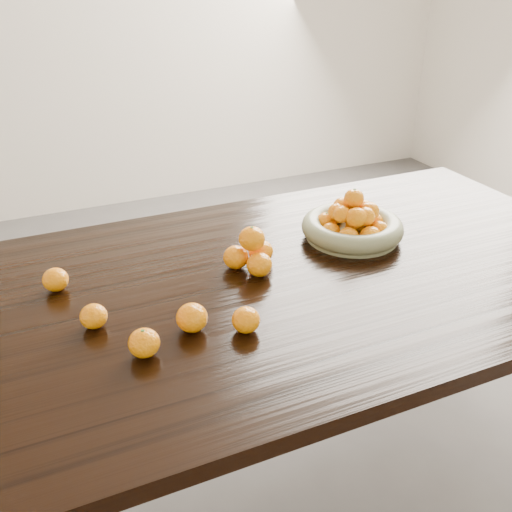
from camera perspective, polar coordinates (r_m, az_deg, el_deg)
name	(u,v)px	position (r m, az deg, el deg)	size (l,w,h in m)	color
ground	(260,487)	(1.92, 0.40, -22.08)	(5.00, 5.00, 0.00)	#524F4D
dining_table	(261,309)	(1.48, 0.49, -5.32)	(2.00, 1.00, 0.75)	black
fruit_bowl	(353,225)	(1.65, 9.64, 3.09)	(0.29, 0.29, 0.15)	gray
orange_pyramid	(252,253)	(1.46, -0.41, 0.33)	(0.14, 0.13, 0.12)	orange
loose_orange_0	(144,343)	(1.18, -11.13, -8.53)	(0.06, 0.06, 0.06)	orange
loose_orange_1	(192,318)	(1.24, -6.42, -6.15)	(0.07, 0.07, 0.06)	orange
loose_orange_2	(246,320)	(1.23, -1.01, -6.41)	(0.06, 0.06, 0.06)	orange
loose_orange_3	(94,316)	(1.29, -15.93, -5.82)	(0.06, 0.06, 0.06)	orange
loose_orange_4	(55,280)	(1.45, -19.42, -2.24)	(0.06, 0.06, 0.06)	orange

